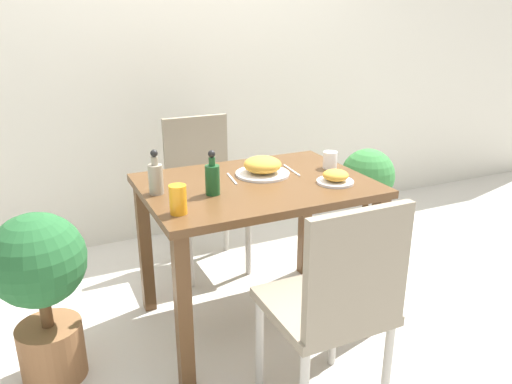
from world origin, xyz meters
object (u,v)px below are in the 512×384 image
object	(u,v)px
chair_far	(203,184)
drink_cup	(330,160)
side_plate	(335,177)
juice_glass	(178,199)
potted_plant_right	(366,192)
chair_near	(336,300)
food_plate	(263,167)
potted_plant_left	(41,283)
sauce_bottle	(156,177)
condiment_bottle	(212,178)

from	to	relation	value
chair_far	drink_cup	distance (m)	0.85
side_plate	juice_glass	distance (m)	0.77
side_plate	potted_plant_right	bearing A→B (deg)	41.36
chair_near	food_plate	distance (m)	0.85
food_plate	drink_cup	world-z (taller)	food_plate
side_plate	potted_plant_left	distance (m)	1.35
chair_far	food_plate	size ratio (longest dim) A/B	3.46
potted_plant_left	sauce_bottle	bearing A→B (deg)	6.78
food_plate	condiment_bottle	bearing A→B (deg)	-153.37
drink_cup	condiment_bottle	xyz separation A→B (m)	(-0.68, -0.12, 0.03)
chair_near	condiment_bottle	size ratio (longest dim) A/B	4.60
food_plate	sauce_bottle	size ratio (longest dim) A/B	1.33
chair_far	juice_glass	bearing A→B (deg)	-114.14
potted_plant_right	chair_near	bearing A→B (deg)	-131.27
food_plate	sauce_bottle	bearing A→B (deg)	-175.05
chair_far	juice_glass	world-z (taller)	chair_far
chair_near	food_plate	bearing A→B (deg)	-96.57
drink_cup	juice_glass	world-z (taller)	juice_glass
side_plate	juice_glass	size ratio (longest dim) A/B	1.47
side_plate	drink_cup	bearing A→B (deg)	63.22
condiment_bottle	potted_plant_right	distance (m)	1.31
juice_glass	potted_plant_left	xyz separation A→B (m)	(-0.53, 0.20, -0.35)
chair_near	side_plate	world-z (taller)	chair_near
side_plate	juice_glass	xyz separation A→B (m)	(-0.77, -0.06, 0.03)
chair_far	juice_glass	xyz separation A→B (m)	(-0.42, -0.94, 0.29)
juice_glass	sauce_bottle	xyz separation A→B (m)	(-0.02, 0.26, 0.02)
drink_cup	chair_near	bearing A→B (deg)	-120.71
chair_near	potted_plant_right	xyz separation A→B (m)	(0.95, 1.08, -0.08)
chair_far	potted_plant_right	distance (m)	1.02
potted_plant_left	potted_plant_right	bearing A→B (deg)	11.32
juice_glass	condiment_bottle	distance (m)	0.25
potted_plant_left	potted_plant_right	world-z (taller)	potted_plant_left
chair_near	juice_glass	world-z (taller)	chair_near
food_plate	juice_glass	world-z (taller)	juice_glass
juice_glass	potted_plant_right	size ratio (longest dim) A/B	0.16
chair_near	condiment_bottle	bearing A→B (deg)	-70.83
chair_far	potted_plant_left	size ratio (longest dim) A/B	1.21
sauce_bottle	condiment_bottle	world-z (taller)	same
chair_near	sauce_bottle	distance (m)	0.93
food_plate	side_plate	world-z (taller)	food_plate
potted_plant_right	side_plate	bearing A→B (deg)	-138.64
food_plate	drink_cup	bearing A→B (deg)	-6.61
juice_glass	chair_far	bearing A→B (deg)	65.86
juice_glass	potted_plant_right	bearing A→B (deg)	23.12
drink_cup	potted_plant_left	xyz separation A→B (m)	(-1.41, -0.07, -0.33)
side_plate	potted_plant_right	xyz separation A→B (m)	(0.60, 0.53, -0.34)
chair_near	condiment_bottle	xyz separation A→B (m)	(-0.22, 0.65, 0.30)
condiment_bottle	potted_plant_right	size ratio (longest dim) A/B	0.28
condiment_bottle	chair_far	bearing A→B (deg)	74.31
sauce_bottle	condiment_bottle	size ratio (longest dim) A/B	1.00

